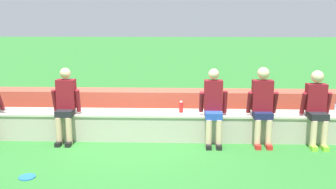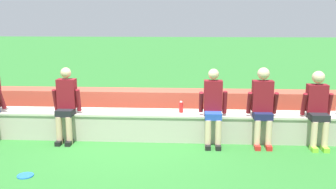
# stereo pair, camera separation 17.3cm
# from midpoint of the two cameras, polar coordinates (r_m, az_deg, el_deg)

# --- Properties ---
(ground_plane) EXTENTS (80.00, 80.00, 0.00)m
(ground_plane) POSITION_cam_midpoint_polar(r_m,az_deg,el_deg) (7.18, -5.58, -7.20)
(ground_plane) COLOR #2D752D
(stone_seating_wall) EXTENTS (8.78, 0.59, 0.53)m
(stone_seating_wall) POSITION_cam_midpoint_polar(r_m,az_deg,el_deg) (7.36, -5.29, -4.45)
(stone_seating_wall) COLOR #B7AF9E
(stone_seating_wall) RESTS_ON ground
(brick_bleachers) EXTENTS (11.29, 1.16, 0.71)m
(brick_bleachers) POSITION_cam_midpoint_polar(r_m,az_deg,el_deg) (8.37, -4.19, -2.35)
(brick_bleachers) COLOR #9F4834
(brick_bleachers) RESTS_ON ground
(person_left_of_center) EXTENTS (0.52, 0.51, 1.40)m
(person_left_of_center) POSITION_cam_midpoint_polar(r_m,az_deg,el_deg) (7.25, -14.54, -1.23)
(person_left_of_center) COLOR #DBAD89
(person_left_of_center) RESTS_ON ground
(person_center) EXTENTS (0.51, 0.55, 1.40)m
(person_center) POSITION_cam_midpoint_polar(r_m,az_deg,el_deg) (6.89, 7.56, -1.67)
(person_center) COLOR beige
(person_center) RESTS_ON ground
(person_right_of_center) EXTENTS (0.55, 0.49, 1.43)m
(person_right_of_center) POSITION_cam_midpoint_polar(r_m,az_deg,el_deg) (7.00, 14.83, -1.45)
(person_right_of_center) COLOR beige
(person_right_of_center) RESTS_ON ground
(person_far_right) EXTENTS (0.53, 0.56, 1.37)m
(person_far_right) POSITION_cam_midpoint_polar(r_m,az_deg,el_deg) (7.27, 22.37, -1.70)
(person_far_right) COLOR beige
(person_far_right) RESTS_ON ground
(water_bottle_mid_left) EXTENTS (0.08, 0.08, 0.22)m
(water_bottle_mid_left) POSITION_cam_midpoint_polar(r_m,az_deg,el_deg) (7.18, 2.68, -1.94)
(water_bottle_mid_left) COLOR red
(water_bottle_mid_left) RESTS_ON stone_seating_wall
(frisbee) EXTENTS (0.24, 0.24, 0.02)m
(frisbee) POSITION_cam_midpoint_polar(r_m,az_deg,el_deg) (6.04, -20.02, -11.48)
(frisbee) COLOR blue
(frisbee) RESTS_ON ground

